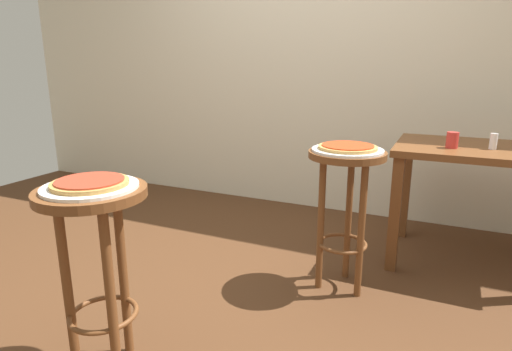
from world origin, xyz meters
TOP-DOWN VIEW (x-y plane):
  - ground_plane at (0.00, 0.00)m, footprint 6.00×6.00m
  - back_wall at (0.00, 1.65)m, footprint 6.00×0.10m
  - stool_foreground at (-0.11, -0.68)m, footprint 0.39×0.39m
  - serving_plate_foreground at (-0.11, -0.68)m, footprint 0.34×0.34m
  - pizza_foreground at (-0.11, -0.68)m, footprint 0.27×0.27m
  - stool_middle at (0.57, 0.36)m, footprint 0.39×0.39m
  - serving_plate_middle at (0.57, 0.36)m, footprint 0.36×0.36m
  - pizza_middle at (0.57, 0.36)m, footprint 0.30×0.30m
  - dining_table at (1.19, 0.96)m, footprint 0.89×0.67m
  - cup_near_edge at (1.05, 0.85)m, footprint 0.07×0.07m
  - condiment_shaker at (1.26, 0.91)m, footprint 0.04×0.04m

SIDE VIEW (x-z plane):
  - ground_plane at x=0.00m, z-range 0.00..0.00m
  - stool_foreground at x=-0.11m, z-range 0.18..0.94m
  - stool_middle at x=0.57m, z-range 0.18..0.94m
  - dining_table at x=1.19m, z-range 0.24..0.96m
  - serving_plate_foreground at x=-0.11m, z-range 0.76..0.77m
  - serving_plate_middle at x=0.57m, z-range 0.76..0.77m
  - condiment_shaker at x=1.26m, z-range 0.73..0.82m
  - cup_near_edge at x=1.05m, z-range 0.73..0.82m
  - pizza_middle at x=0.57m, z-range 0.77..0.79m
  - pizza_foreground at x=-0.11m, z-range 0.77..0.79m
  - back_wall at x=0.00m, z-range 0.00..3.00m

